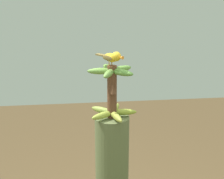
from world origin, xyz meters
TOP-DOWN VIEW (x-y plane):
  - banana_bunch at (0.00, -0.00)m, footprint 0.27×0.27m
  - perched_bird at (0.00, -0.01)m, footprint 0.14×0.16m

SIDE VIEW (x-z plane):
  - banana_bunch at x=0.00m, z-range 1.36..1.65m
  - perched_bird at x=0.00m, z-range 1.66..1.74m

